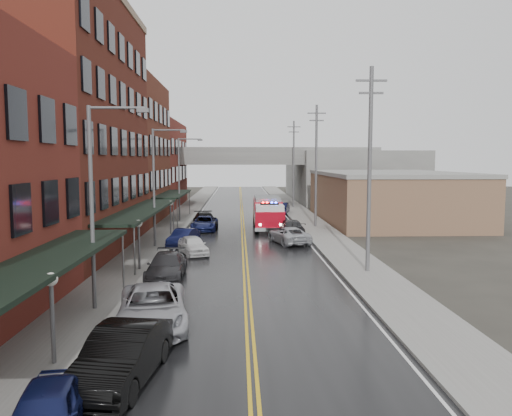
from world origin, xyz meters
name	(u,v)px	position (x,y,z in m)	size (l,w,h in m)	color
ground	(254,393)	(0.00, 0.00, 0.00)	(220.00, 220.00, 0.00)	#2D2B26
road	(243,235)	(0.00, 30.00, 0.01)	(11.00, 160.00, 0.02)	black
sidewalk_left	(161,235)	(-7.30, 30.00, 0.07)	(3.00, 160.00, 0.15)	slate
sidewalk_right	(325,234)	(7.30, 30.00, 0.07)	(3.00, 160.00, 0.15)	slate
curb_left	(179,235)	(-5.65, 30.00, 0.07)	(0.30, 160.00, 0.15)	gray
curb_right	(307,234)	(5.65, 30.00, 0.07)	(0.30, 160.00, 0.15)	gray
brick_building_b	(60,128)	(-13.30, 23.00, 9.00)	(9.00, 20.00, 18.00)	#511A15
brick_building_c	(118,152)	(-13.30, 40.50, 7.50)	(9.00, 15.00, 15.00)	#5B2E1B
brick_building_far	(148,165)	(-13.30, 58.00, 6.00)	(9.00, 20.00, 12.00)	maroon
tan_building	(389,198)	(16.00, 40.00, 2.50)	(14.00, 22.00, 5.00)	brown
right_far_block	(347,176)	(18.00, 70.00, 4.00)	(18.00, 30.00, 8.00)	slate
awning_0	(41,264)	(-7.49, 4.00, 2.99)	(2.60, 16.00, 3.09)	black
awning_1	(143,210)	(-7.49, 23.00, 2.99)	(2.60, 18.00, 3.09)	black
awning_2	(173,194)	(-7.49, 40.50, 2.99)	(2.60, 13.00, 3.09)	black
globe_lamp_0	(52,297)	(-6.40, 2.00, 2.31)	(0.44, 0.44, 3.12)	#59595B
globe_lamp_1	(139,233)	(-6.40, 16.00, 2.31)	(0.44, 0.44, 3.12)	#59595B
globe_lamp_2	(170,210)	(-6.40, 30.00, 2.31)	(0.44, 0.44, 3.12)	#59595B
street_lamp_0	(97,195)	(-6.55, 8.00, 5.19)	(2.64, 0.22, 9.00)	#59595B
street_lamp_1	(157,180)	(-6.55, 24.00, 5.19)	(2.64, 0.22, 9.00)	#59595B
street_lamp_2	(181,174)	(-6.55, 40.00, 5.19)	(2.64, 0.22, 9.00)	#59595B
utility_pole_0	(370,166)	(7.20, 15.00, 6.31)	(1.80, 0.24, 12.00)	#59595B
utility_pole_1	(316,164)	(7.20, 35.00, 6.31)	(1.80, 0.24, 12.00)	#59595B
utility_pole_2	(294,163)	(7.20, 55.00, 6.31)	(1.80, 0.24, 12.00)	#59595B
overpass	(241,165)	(0.00, 62.00, 5.99)	(40.00, 10.00, 7.50)	slate
fire_truck	(268,212)	(2.40, 33.86, 1.66)	(3.42, 8.41, 3.06)	#A50717
parked_car_left_0	(46,415)	(-5.00, -2.35, 0.69)	(1.62, 4.03, 1.37)	#111741
parked_car_left_1	(122,356)	(-3.93, 0.81, 0.84)	(1.77, 5.07, 1.67)	black
parked_car_left_2	(152,307)	(-3.88, 5.80, 0.81)	(2.67, 5.80, 1.61)	#A9AAB1
parked_car_left_3	(166,266)	(-4.49, 13.98, 0.72)	(2.01, 4.94, 1.43)	#28272A
parked_car_left_4	(193,245)	(-3.65, 21.20, 0.67)	(1.57, 3.91, 1.33)	white
parked_car_left_5	(184,238)	(-4.71, 24.77, 0.67)	(1.41, 4.05, 1.33)	black
parked_car_left_6	(205,223)	(-3.64, 33.20, 0.69)	(2.28, 4.94, 1.37)	#151B4F
parked_car_left_7	(205,221)	(-3.72, 34.80, 0.77)	(2.16, 5.31, 1.54)	black
parked_car_right_0	(289,235)	(3.60, 25.57, 0.68)	(2.25, 4.89, 1.36)	#A5A7AD
parked_car_right_1	(290,227)	(4.14, 29.80, 0.73)	(2.03, 5.00, 1.45)	#252628
parked_car_right_2	(274,210)	(3.85, 46.11, 0.70)	(1.66, 4.13, 1.41)	silver
parked_car_right_3	(282,208)	(5.00, 47.80, 0.71)	(1.51, 4.33, 1.43)	black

